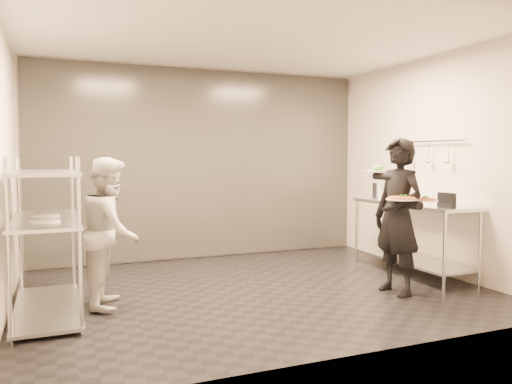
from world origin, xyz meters
name	(u,v)px	position (x,y,z in m)	size (l,w,h in m)	color
room_shell	(221,164)	(0.00, 1.18, 1.40)	(5.00, 4.00, 2.80)	black
pass_rack	(46,233)	(-2.15, 0.00, 0.77)	(0.60, 1.60, 1.50)	silver
prep_counter	(412,225)	(2.18, 0.00, 0.63)	(0.60, 1.80, 0.92)	silver
utensil_rail	(429,153)	(2.43, 0.00, 1.55)	(0.07, 1.20, 0.31)	silver
waiter	(398,216)	(1.40, -0.71, 0.85)	(0.62, 0.41, 1.70)	black
chef	(111,232)	(-1.55, 0.03, 0.75)	(0.73, 0.57, 1.49)	beige
pizza_plate_near	(402,198)	(1.28, -0.92, 1.07)	(0.32, 0.32, 0.05)	white
pizza_plate_far	(424,200)	(1.56, -0.92, 1.05)	(0.29, 0.29, 0.05)	white
salad_plate	(378,169)	(1.36, -0.39, 1.36)	(0.29, 0.29, 0.07)	white
pos_monitor	(447,200)	(2.06, -0.72, 1.01)	(0.05, 0.24, 0.17)	black
bottle_green	(380,191)	(2.05, 0.51, 1.03)	(0.06, 0.06, 0.23)	gray
bottle_clear	(399,193)	(2.24, 0.35, 1.02)	(0.06, 0.06, 0.20)	gray
bottle_dark	(375,190)	(2.17, 0.80, 1.02)	(0.06, 0.06, 0.21)	black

